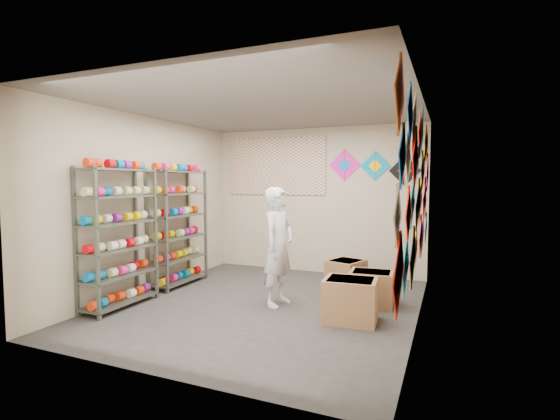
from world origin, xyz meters
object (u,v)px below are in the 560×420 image
at_px(shopkeeper, 278,246).
at_px(carton_b, 371,288).
at_px(shelf_rack_front, 119,238).
at_px(carton_c, 346,275).
at_px(carton_a, 350,300).
at_px(shelf_rack_back, 178,228).

distance_m(shopkeeper, carton_b, 1.40).
xyz_separation_m(shelf_rack_front, shopkeeper, (1.95, 0.92, -0.14)).
bearing_deg(carton_b, shelf_rack_front, -160.80).
relative_size(shelf_rack_front, shopkeeper, 1.17).
bearing_deg(carton_c, carton_a, -55.45).
bearing_deg(carton_c, carton_b, -34.59).
relative_size(carton_a, carton_b, 1.09).
bearing_deg(carton_b, carton_c, 121.78).
bearing_deg(carton_a, shelf_rack_back, 163.40).
height_order(shelf_rack_front, carton_b, shelf_rack_front).
relative_size(shelf_rack_back, carton_c, 3.61).
height_order(carton_b, carton_c, carton_b).
bearing_deg(carton_a, carton_b, 76.32).
xyz_separation_m(shelf_rack_back, carton_a, (3.02, -0.65, -0.69)).
bearing_deg(shopkeeper, carton_a, -96.22).
distance_m(shelf_rack_front, shelf_rack_back, 1.30).
relative_size(shopkeeper, carton_a, 2.59).
xyz_separation_m(carton_a, carton_b, (0.12, 0.74, -0.03)).
bearing_deg(shelf_rack_back, carton_c, 17.15).
bearing_deg(carton_a, shopkeeper, 161.31).
bearing_deg(shelf_rack_back, carton_a, -12.13).
xyz_separation_m(carton_b, carton_c, (-0.53, 0.71, -0.01)).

